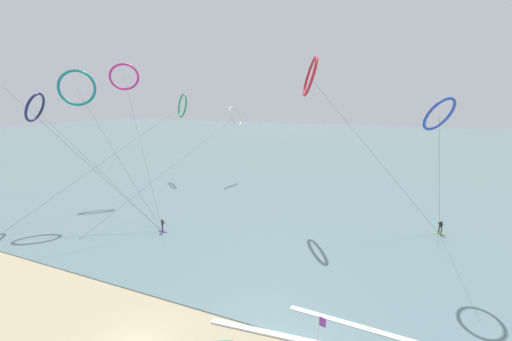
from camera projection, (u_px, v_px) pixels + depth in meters
The scene contains 13 objects.
sea_water at pixel (354, 146), 115.61m from camera, with size 400.00×200.00×0.08m, color slate.
surfer_violet at pixel (163, 226), 40.03m from camera, with size 1.40×0.73×1.70m.
surfer_lime at pixel (440, 228), 39.42m from camera, with size 1.40×0.66×1.70m.
kite_crimson at pixel (310, 76), 42.98m from camera, with size 18.52×5.55×21.32m.
kite_magenta at pixel (124, 77), 55.53m from camera, with size 20.42×16.28×21.86m.
kite_cobalt at pixel (439, 115), 29.97m from camera, with size 4.08×10.33×16.04m.
kite_ivory at pixel (235, 116), 66.51m from camera, with size 2.90×38.09×14.48m.
kite_emerald at pixel (182, 106), 67.86m from camera, with size 4.68×39.06×17.04m.
kite_teal at pixel (77, 88), 45.39m from camera, with size 18.02×4.82×19.83m.
kite_navy at pixel (35, 108), 43.74m from camera, with size 20.97×4.54×16.74m.
beach_flag at pixel (320, 331), 20.27m from camera, with size 0.47×0.12×2.90m.
wave_crest_near at pixel (298, 339), 22.15m from camera, with size 12.62×0.50×0.12m, color white.
wave_crest_mid at pixel (364, 328), 23.24m from camera, with size 10.82×0.50×0.12m, color white.
Camera 1 is at (14.84, -13.80, 15.76)m, focal length 23.27 mm.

